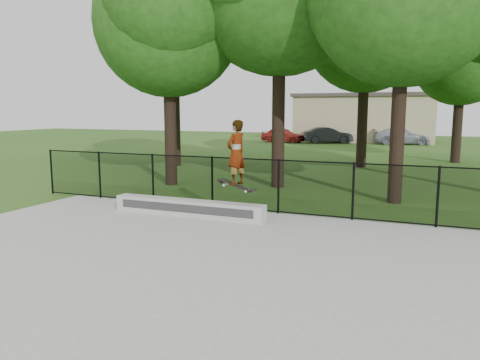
{
  "coord_description": "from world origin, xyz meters",
  "views": [
    {
      "loc": [
        3.81,
        -6.08,
        2.88
      ],
      "look_at": [
        -0.43,
        4.2,
        1.2
      ],
      "focal_mm": 35.0,
      "sensor_mm": 36.0,
      "label": 1
    }
  ],
  "objects_px": {
    "car_a": "(283,135)",
    "car_b": "(328,135)",
    "car_c": "(402,136)",
    "skater_airborne": "(236,154)",
    "grind_ledge": "(188,208)"
  },
  "relations": [
    {
      "from": "car_a",
      "to": "car_b",
      "type": "bearing_deg",
      "value": -72.12
    },
    {
      "from": "car_c",
      "to": "skater_airborne",
      "type": "xyz_separation_m",
      "value": [
        -2.12,
        -30.37,
        1.12
      ]
    },
    {
      "from": "skater_airborne",
      "to": "car_a",
      "type": "bearing_deg",
      "value": 104.95
    },
    {
      "from": "car_a",
      "to": "car_b",
      "type": "xyz_separation_m",
      "value": [
        3.86,
        0.63,
        0.03
      ]
    },
    {
      "from": "car_a",
      "to": "car_c",
      "type": "relative_size",
      "value": 0.91
    },
    {
      "from": "grind_ledge",
      "to": "car_a",
      "type": "distance_m",
      "value": 29.53
    },
    {
      "from": "grind_ledge",
      "to": "car_a",
      "type": "relative_size",
      "value": 1.14
    },
    {
      "from": "skater_airborne",
      "to": "car_c",
      "type": "bearing_deg",
      "value": 86.0
    },
    {
      "from": "grind_ledge",
      "to": "car_c",
      "type": "distance_m",
      "value": 30.53
    },
    {
      "from": "skater_airborne",
      "to": "grind_ledge",
      "type": "bearing_deg",
      "value": 177.87
    },
    {
      "from": "grind_ledge",
      "to": "car_b",
      "type": "height_order",
      "value": "car_b"
    },
    {
      "from": "car_b",
      "to": "skater_airborne",
      "type": "xyz_separation_m",
      "value": [
        3.85,
        -29.53,
        1.1
      ]
    },
    {
      "from": "car_b",
      "to": "car_c",
      "type": "distance_m",
      "value": 6.03
    },
    {
      "from": "car_b",
      "to": "car_c",
      "type": "xyz_separation_m",
      "value": [
        5.97,
        0.84,
        -0.02
      ]
    },
    {
      "from": "car_a",
      "to": "car_c",
      "type": "distance_m",
      "value": 9.95
    }
  ]
}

